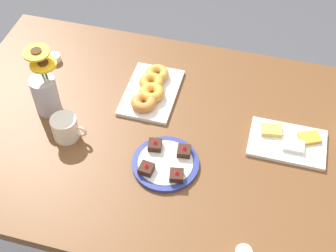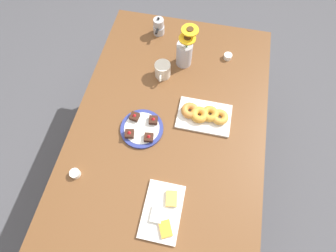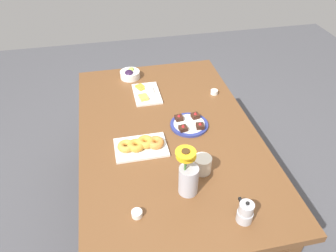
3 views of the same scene
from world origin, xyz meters
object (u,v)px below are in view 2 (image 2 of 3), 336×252
at_px(cheese_platter, 163,211).
at_px(croissant_platter, 204,115).
at_px(coffee_mug, 163,70).
at_px(flower_vase, 185,52).
at_px(jam_cup_honey, 75,173).
at_px(dessert_plate, 142,128).
at_px(moka_pot, 159,27).
at_px(dining_table, 168,136).
at_px(jam_cup_berry, 228,56).

height_order(cheese_platter, croissant_platter, croissant_platter).
distance_m(coffee_mug, croissant_platter, 0.35).
relative_size(croissant_platter, flower_vase, 1.07).
bearing_deg(flower_vase, jam_cup_honey, -26.53).
bearing_deg(dessert_plate, moka_pot, -174.74).
relative_size(flower_vase, moka_pot, 2.20).
xyz_separation_m(dessert_plate, flower_vase, (-0.47, 0.13, 0.08)).
relative_size(dining_table, jam_cup_berry, 33.33).
bearing_deg(cheese_platter, moka_pot, -166.41).
distance_m(dining_table, dessert_plate, 0.17).
relative_size(jam_cup_honey, dessert_plate, 0.22).
bearing_deg(jam_cup_berry, dining_table, -25.07).
distance_m(dining_table, flower_vase, 0.48).
height_order(dining_table, jam_cup_honey, jam_cup_honey).
relative_size(jam_cup_berry, flower_vase, 0.18).
distance_m(jam_cup_honey, dessert_plate, 0.39).
bearing_deg(dining_table, coffee_mug, -163.16).
relative_size(croissant_platter, moka_pot, 2.35).
relative_size(cheese_platter, dessert_plate, 1.17).
bearing_deg(jam_cup_honey, cheese_platter, 79.37).
bearing_deg(flower_vase, dining_table, -0.23).
distance_m(jam_cup_berry, flower_vase, 0.28).
height_order(croissant_platter, jam_cup_berry, croissant_platter).
bearing_deg(jam_cup_honey, dining_table, 130.20).
bearing_deg(dessert_plate, coffee_mug, 175.12).
relative_size(jam_cup_berry, moka_pot, 0.40).
xyz_separation_m(jam_cup_honey, flower_vase, (-0.77, 0.38, 0.08)).
xyz_separation_m(coffee_mug, cheese_platter, (0.74, 0.16, -0.03)).
distance_m(croissant_platter, moka_pot, 0.65).
bearing_deg(cheese_platter, jam_cup_berry, 168.62).
height_order(cheese_platter, flower_vase, flower_vase).
xyz_separation_m(dining_table, jam_cup_berry, (-0.54, 0.25, 0.10)).
bearing_deg(flower_vase, jam_cup_berry, 109.76).
xyz_separation_m(flower_vase, moka_pot, (-0.20, -0.20, -0.04)).
xyz_separation_m(dining_table, moka_pot, (-0.65, -0.19, 0.13)).
height_order(flower_vase, moka_pot, flower_vase).
relative_size(dining_table, cheese_platter, 6.15).
relative_size(cheese_platter, jam_cup_honey, 5.42).
height_order(coffee_mug, jam_cup_honey, coffee_mug).
bearing_deg(coffee_mug, dining_table, 16.84).
bearing_deg(jam_cup_honey, croissant_platter, 128.15).
bearing_deg(cheese_platter, coffee_mug, -167.65).
distance_m(jam_cup_berry, dessert_plate, 0.68).
bearing_deg(coffee_mug, jam_cup_honey, -23.14).
xyz_separation_m(dining_table, croissant_platter, (-0.11, 0.17, 0.11)).
height_order(dining_table, croissant_platter, croissant_platter).
height_order(cheese_platter, jam_cup_honey, cheese_platter).
height_order(coffee_mug, flower_vase, flower_vase).
bearing_deg(cheese_platter, croissant_platter, 168.13).
distance_m(dining_table, coffee_mug, 0.37).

